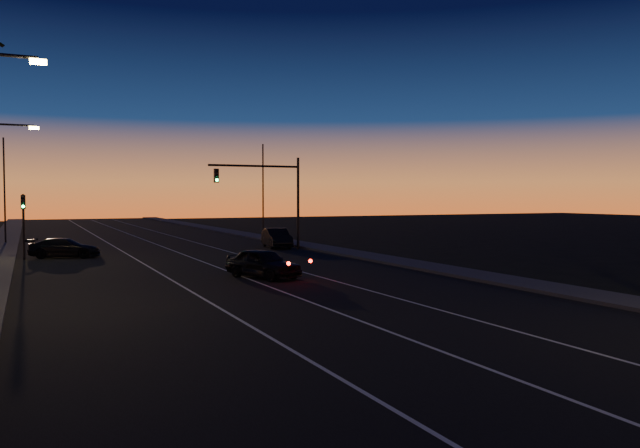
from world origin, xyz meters
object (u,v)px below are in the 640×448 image
right_car (277,238)px  cross_car (65,248)px  signal_mast (269,187)px  lead_car (263,263)px

right_car → cross_car: (-15.57, -1.61, -0.11)m
signal_mast → right_car: size_ratio=1.48×
signal_mast → lead_car: (-5.83, -14.77, -4.04)m
signal_mast → right_car: signal_mast is taller
signal_mast → cross_car: 14.80m
lead_car → cross_car: 17.28m
signal_mast → lead_car: 16.38m
right_car → cross_car: bearing=-174.1°
lead_car → right_car: size_ratio=1.05×
lead_car → right_car: bearing=66.7°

